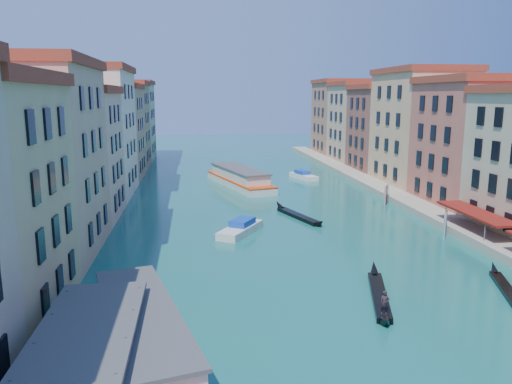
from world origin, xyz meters
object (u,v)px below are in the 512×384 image
Objects in this scene: vaporetto_near at (143,334)px; gondola_fore at (379,294)px; vaporetto_stop at (83,379)px; gondola_right at (508,288)px; vaporetto_far at (239,178)px.

gondola_fore is at bearing 5.33° from vaporetto_near.
vaporetto_stop reaches higher than gondola_right.
vaporetto_near is 2.00× the size of gondola_right.
vaporetto_stop is 1.33× the size of gondola_fore.
vaporetto_stop is at bearing -141.12° from gondola_right.
vaporetto_near is at bearing -117.38° from vaporetto_far.
vaporetto_far is at bearing 127.70° from gondola_right.
vaporetto_near is at bearing -144.24° from gondola_fore.
vaporetto_stop is at bearing -135.16° from gondola_fore.
vaporetto_stop is 5.62m from vaporetto_near.
vaporetto_near is at bearing -148.38° from gondola_right.
gondola_fore reaches higher than gondola_right.
gondola_right is at bearing 19.47° from vaporetto_stop.
vaporetto_stop is 1.60× the size of gondola_right.
vaporetto_far is (11.75, 59.38, 0.14)m from vaporetto_near.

